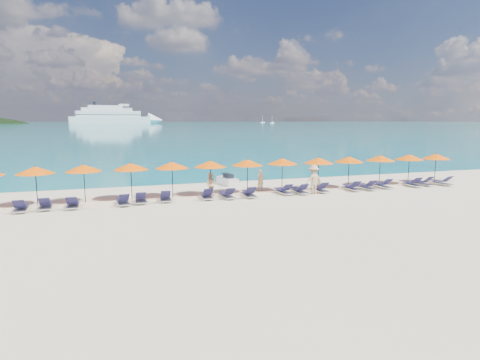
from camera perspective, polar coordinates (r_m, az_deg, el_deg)
name	(u,v)px	position (r m, az deg, el deg)	size (l,w,h in m)	color
ground	(257,210)	(21.56, 2.47, -4.28)	(1400.00, 1400.00, 0.00)	beige
sea	(113,123)	(679.74, -17.57, 7.75)	(1600.00, 1300.00, 0.01)	#1FA9B2
cruise_ship	(119,117)	(536.09, -16.89, 8.57)	(117.58, 35.27, 32.33)	silver
sailboat_near	(263,122)	(640.75, 3.23, 8.22)	(6.71, 2.24, 12.30)	silver
sailboat_far	(272,123)	(570.44, 4.59, 8.15)	(5.82, 1.94, 10.68)	silver
jetski	(227,180)	(29.85, -1.80, -0.04)	(1.17, 2.36, 0.80)	silver
beachgoer_a	(261,180)	(27.19, 2.94, -0.01)	(0.54, 0.36, 1.49)	tan
beachgoer_b	(211,185)	(25.32, -4.10, -0.67)	(0.72, 0.41, 1.48)	tan
beachgoer_c	(314,179)	(26.49, 10.42, 0.07)	(1.22, 0.57, 1.89)	tan
umbrella_2	(35,170)	(25.03, -27.12, 1.26)	(2.10, 2.10, 2.28)	black
umbrella_3	(84,168)	(24.95, -21.36, 1.59)	(2.10, 2.10, 2.28)	black
umbrella_4	(131,166)	(24.92, -15.27, 1.87)	(2.10, 2.10, 2.28)	black
umbrella_5	(172,165)	(25.13, -9.63, 2.10)	(2.10, 2.10, 2.28)	black
umbrella_6	(210,164)	(25.52, -4.23, 2.30)	(2.10, 2.10, 2.28)	black
umbrella_7	(247,162)	(26.32, 1.06, 2.51)	(2.10, 2.10, 2.28)	black
umbrella_8	(282,161)	(27.25, 6.04, 2.67)	(2.10, 2.10, 2.28)	black
umbrella_9	(319,160)	(28.17, 11.12, 2.75)	(2.10, 2.10, 2.28)	black
umbrella_10	(349,159)	(29.48, 15.27, 2.86)	(2.10, 2.10, 2.28)	black
umbrella_11	(380,158)	(31.14, 19.34, 2.97)	(2.10, 2.10, 2.28)	black
umbrella_12	(409,157)	(32.70, 22.96, 3.02)	(2.10, 2.10, 2.28)	black
umbrella_13	(436,156)	(34.23, 26.12, 3.04)	(2.10, 2.10, 2.28)	black
lounger_3	(21,207)	(24.08, -28.71, -3.41)	(0.70, 1.73, 0.66)	silver
lounger_4	(45,205)	(24.10, -25.94, -3.21)	(0.73, 1.74, 0.66)	silver
lounger_5	(73,204)	(23.77, -22.70, -3.16)	(0.63, 1.70, 0.66)	silver
lounger_6	(123,201)	(23.70, -16.30, -2.87)	(0.78, 1.75, 0.66)	silver
lounger_7	(141,199)	(24.02, -13.92, -2.62)	(0.71, 1.73, 0.66)	silver
lounger_8	(165,197)	(24.19, -10.57, -2.44)	(0.77, 1.75, 0.66)	silver
lounger_9	(207,195)	(24.57, -4.75, -2.15)	(0.74, 1.74, 0.66)	silver
lounger_10	(227,195)	(24.66, -1.87, -2.09)	(0.72, 1.73, 0.66)	silver
lounger_11	(249,193)	(25.07, 1.26, -1.91)	(0.73, 1.74, 0.66)	silver
lounger_12	(283,190)	(26.22, 6.15, -1.49)	(0.78, 1.75, 0.66)	silver
lounger_13	(300,190)	(26.49, 8.48, -1.44)	(0.64, 1.71, 0.66)	silver
lounger_14	(319,189)	(27.30, 11.24, -1.21)	(0.64, 1.71, 0.66)	silver
lounger_15	(352,187)	(28.40, 15.59, -0.99)	(0.71, 1.73, 0.66)	silver
lounger_16	(366,186)	(29.06, 17.55, -0.86)	(0.66, 1.72, 0.66)	silver
lounger_17	(382,185)	(30.07, 19.57, -0.65)	(0.63, 1.70, 0.66)	silver
lounger_18	(412,183)	(31.57, 23.26, -0.44)	(0.76, 1.75, 0.66)	silver
lounger_19	(423,182)	(32.37, 24.53, -0.31)	(0.79, 1.75, 0.66)	silver
lounger_20	(441,182)	(33.14, 26.70, -0.26)	(0.79, 1.75, 0.66)	silver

